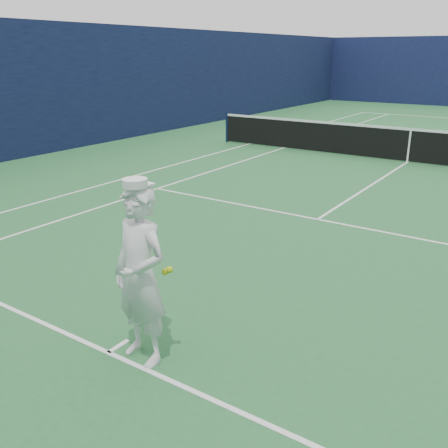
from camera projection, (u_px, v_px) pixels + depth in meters
The scene contains 5 objects.
ground at pixel (407, 163), 14.69m from camera, with size 80.00×80.00×0.00m, color #276734.
court_markings at pixel (407, 162), 14.69m from camera, with size 11.03×23.83×0.01m.
windscreen_fence at pixel (416, 93), 14.04m from camera, with size 20.12×36.12×4.00m.
tennis_net at pixel (409, 144), 14.51m from camera, with size 12.88×0.09×1.07m.
tennis_player at pixel (140, 276), 5.00m from camera, with size 0.78×0.57×1.95m.
Camera 1 is at (3.63, -15.02, 3.08)m, focal length 40.00 mm.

